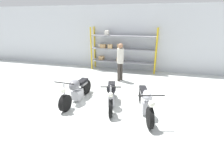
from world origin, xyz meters
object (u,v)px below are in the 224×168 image
shelving_rack (119,49)px  motorcycle_silver (146,102)px  person_browsing (120,59)px  motorcycle_grey (77,90)px  motorcycle_black (111,94)px

shelving_rack → motorcycle_silver: 5.24m
motorcycle_silver → person_browsing: bearing=-168.3°
motorcycle_silver → motorcycle_grey: bearing=-111.7°
shelving_rack → motorcycle_black: shelving_rack is taller
person_browsing → motorcycle_silver: bearing=147.4°
motorcycle_black → motorcycle_silver: size_ratio=0.96×
motorcycle_grey → motorcycle_silver: 2.52m
motorcycle_grey → motorcycle_black: (1.32, 0.01, 0.00)m
motorcycle_black → person_browsing: bearing=172.6°
motorcycle_grey → motorcycle_black: 1.32m
motorcycle_grey → motorcycle_silver: size_ratio=1.04×
person_browsing → motorcycle_grey: bearing=99.3°
motorcycle_grey → person_browsing: bearing=161.9°
shelving_rack → motorcycle_black: (0.82, -4.51, -0.81)m
shelving_rack → person_browsing: shelving_rack is taller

